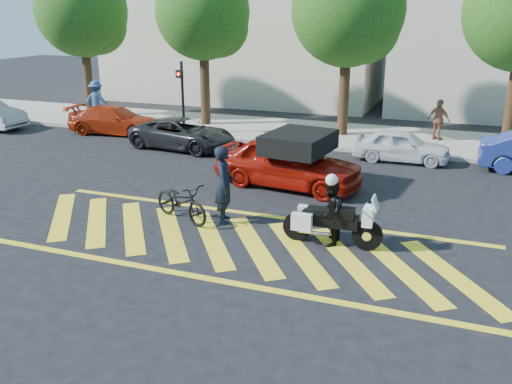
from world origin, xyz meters
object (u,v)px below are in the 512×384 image
(bicycle, at_px, (181,202))
(parked_mid_left, at_px, (183,134))
(parked_mid_right, at_px, (401,146))
(officer_moto, at_px, (330,212))
(parked_left, at_px, (115,120))
(officer_bike, at_px, (224,184))
(red_convertible, at_px, (289,162))
(police_motorcycle, at_px, (330,222))

(bicycle, height_order, parked_mid_left, parked_mid_left)
(bicycle, xyz_separation_m, parked_mid_right, (4.67, 8.03, 0.07))
(officer_moto, relative_size, parked_left, 0.38)
(officer_bike, distance_m, bicycle, 1.23)
(red_convertible, bearing_deg, parked_mid_right, -26.78)
(bicycle, height_order, parked_left, parked_left)
(red_convertible, height_order, parked_mid_right, red_convertible)
(police_motorcycle, relative_size, officer_moto, 1.48)
(officer_moto, distance_m, parked_mid_right, 8.22)
(bicycle, height_order, police_motorcycle, police_motorcycle)
(parked_left, bearing_deg, red_convertible, -122.32)
(parked_left, bearing_deg, police_motorcycle, -132.35)
(bicycle, bearing_deg, parked_mid_right, -6.84)
(officer_bike, bearing_deg, officer_moto, -118.67)
(officer_bike, bearing_deg, parked_left, 28.73)
(parked_mid_right, bearing_deg, officer_bike, 154.63)
(officer_moto, xyz_separation_m, parked_left, (-11.74, 8.53, -0.19))
(officer_bike, relative_size, parked_left, 0.48)
(parked_mid_right, bearing_deg, parked_left, 88.09)
(officer_bike, relative_size, bicycle, 1.03)
(bicycle, relative_size, parked_mid_right, 0.57)
(police_motorcycle, height_order, parked_mid_left, parked_mid_left)
(officer_bike, xyz_separation_m, officer_moto, (2.88, -0.49, -0.21))
(officer_moto, xyz_separation_m, parked_mid_left, (-7.62, 7.13, -0.20))
(officer_bike, bearing_deg, police_motorcycle, -118.62)
(red_convertible, xyz_separation_m, parked_left, (-9.52, 4.63, -0.17))
(officer_moto, relative_size, red_convertible, 0.35)
(parked_mid_left, relative_size, parked_mid_right, 1.25)
(officer_bike, bearing_deg, parked_mid_right, -44.06)
(officer_bike, distance_m, red_convertible, 3.48)
(officer_bike, height_order, parked_left, officer_bike)
(parked_mid_left, height_order, parked_mid_right, parked_mid_left)
(officer_bike, distance_m, parked_mid_right, 8.51)
(parked_mid_right, bearing_deg, police_motorcycle, 174.79)
(officer_bike, xyz_separation_m, red_convertible, (0.66, 3.41, -0.22))
(parked_mid_right, bearing_deg, bicycle, 149.46)
(officer_moto, bearing_deg, parked_left, -126.56)
(parked_mid_left, bearing_deg, officer_moto, -126.98)
(parked_mid_right, bearing_deg, parked_mid_left, 96.91)
(red_convertible, distance_m, parked_left, 10.58)
(officer_bike, relative_size, officer_moto, 1.26)
(officer_bike, bearing_deg, red_convertible, -29.99)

